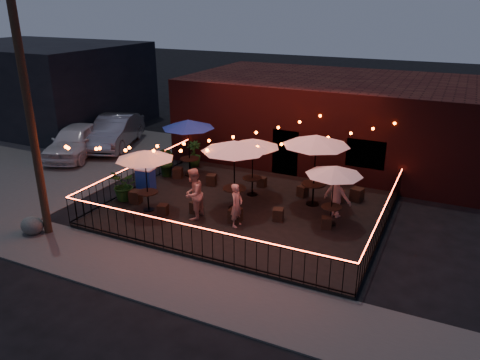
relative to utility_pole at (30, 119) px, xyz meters
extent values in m
plane|color=black|center=(5.40, 2.60, -4.00)|extent=(110.00, 110.00, 0.00)
cube|color=black|center=(5.40, 4.60, -3.92)|extent=(10.00, 8.00, 0.15)
cube|color=#474442|center=(5.40, -0.65, -3.98)|extent=(18.00, 2.50, 0.05)
cube|color=#474442|center=(-6.60, 6.60, -3.99)|extent=(11.00, 12.00, 0.02)
cube|color=black|center=(6.40, 12.60, -2.00)|extent=(14.00, 8.00, 4.00)
cube|color=black|center=(5.40, 8.72, -2.90)|extent=(1.20, 0.24, 2.20)
cube|color=black|center=(8.90, 8.72, -2.40)|extent=(1.60, 0.24, 1.20)
cube|color=black|center=(-12.60, 11.60, -1.50)|extent=(12.00, 9.00, 5.00)
cylinder|color=#362216|center=(0.00, 0.00, 0.00)|extent=(0.26, 0.26, 8.00)
cube|color=black|center=(5.40, 0.60, -3.77)|extent=(10.00, 0.04, 0.04)
cube|color=black|center=(5.40, 0.60, -2.85)|extent=(10.00, 0.04, 0.04)
cube|color=red|center=(5.40, 0.60, -2.82)|extent=(10.00, 0.03, 0.02)
cube|color=black|center=(0.40, 4.60, -3.77)|extent=(0.04, 8.00, 0.04)
cube|color=black|center=(0.40, 4.60, -2.85)|extent=(0.04, 8.00, 0.04)
cube|color=red|center=(0.40, 4.60, -2.82)|extent=(0.03, 8.00, 0.02)
cube|color=black|center=(10.40, 4.60, -3.77)|extent=(0.04, 8.00, 0.04)
cube|color=black|center=(10.40, 4.60, -2.85)|extent=(0.04, 8.00, 0.04)
cube|color=red|center=(10.40, 4.60, -2.82)|extent=(0.03, 8.00, 0.02)
cylinder|color=black|center=(2.17, 2.80, -3.84)|extent=(0.43, 0.43, 0.03)
cylinder|color=black|center=(2.17, 2.80, -3.49)|extent=(0.06, 0.06, 0.70)
cylinder|color=black|center=(2.17, 2.80, -3.14)|extent=(0.77, 0.77, 0.04)
cylinder|color=black|center=(2.17, 2.80, -2.69)|extent=(0.04, 0.04, 2.32)
cone|color=silver|center=(2.17, 2.80, -1.68)|extent=(2.37, 2.37, 0.34)
cylinder|color=black|center=(1.60, 6.71, -3.83)|extent=(0.46, 0.46, 0.03)
cylinder|color=black|center=(1.60, 6.71, -3.46)|extent=(0.06, 0.06, 0.76)
cylinder|color=black|center=(1.60, 6.71, -3.07)|extent=(0.84, 0.84, 0.04)
cylinder|color=black|center=(1.60, 6.71, -2.59)|extent=(0.05, 0.05, 2.52)
cone|color=navy|center=(1.60, 6.71, -1.49)|extent=(2.95, 2.95, 0.37)
cylinder|color=black|center=(5.00, 4.33, -3.83)|extent=(0.48, 0.48, 0.03)
cylinder|color=black|center=(5.00, 4.33, -3.44)|extent=(0.07, 0.07, 0.79)
cylinder|color=black|center=(5.00, 4.33, -3.04)|extent=(0.88, 0.88, 0.04)
cylinder|color=black|center=(5.00, 4.33, -2.53)|extent=(0.05, 0.05, 2.63)
cone|color=silver|center=(5.00, 4.33, -1.38)|extent=(3.06, 3.06, 0.38)
cylinder|color=black|center=(5.06, 5.83, -3.84)|extent=(0.43, 0.43, 0.03)
cylinder|color=black|center=(5.06, 5.83, -3.49)|extent=(0.06, 0.06, 0.70)
cylinder|color=black|center=(5.06, 5.83, -3.13)|extent=(0.77, 0.77, 0.04)
cylinder|color=black|center=(5.06, 5.83, -2.69)|extent=(0.04, 0.04, 2.32)
cone|color=silver|center=(5.06, 5.83, -1.67)|extent=(2.24, 2.24, 0.34)
cylinder|color=black|center=(8.63, 4.58, -3.84)|extent=(0.39, 0.39, 0.03)
cylinder|color=black|center=(8.63, 4.58, -3.52)|extent=(0.05, 0.05, 0.64)
cylinder|color=black|center=(8.63, 4.58, -3.19)|extent=(0.71, 0.71, 0.04)
cylinder|color=black|center=(8.63, 4.58, -2.78)|extent=(0.04, 0.04, 2.13)
cone|color=silver|center=(8.63, 4.58, -1.85)|extent=(2.22, 2.22, 0.31)
cylinder|color=black|center=(7.55, 5.96, -3.83)|extent=(0.50, 0.50, 0.03)
cylinder|color=black|center=(7.55, 5.96, -3.43)|extent=(0.07, 0.07, 0.82)
cylinder|color=black|center=(7.55, 5.96, -3.01)|extent=(0.91, 0.91, 0.05)
cylinder|color=black|center=(7.55, 5.96, -2.48)|extent=(0.05, 0.05, 2.74)
cone|color=silver|center=(7.55, 5.96, -1.28)|extent=(2.78, 2.78, 0.40)
cube|color=black|center=(1.31, 3.15, -3.60)|extent=(0.50, 0.50, 0.49)
cube|color=black|center=(2.91, 2.66, -3.65)|extent=(0.41, 0.41, 0.41)
cube|color=black|center=(1.30, 6.17, -3.62)|extent=(0.49, 0.49, 0.46)
cube|color=black|center=(3.06, 6.06, -3.62)|extent=(0.47, 0.47, 0.46)
cube|color=black|center=(3.91, 3.35, -3.63)|extent=(0.42, 0.42, 0.45)
cube|color=black|center=(5.55, 3.28, -3.60)|extent=(0.44, 0.44, 0.50)
cube|color=black|center=(5.06, 6.81, -3.65)|extent=(0.35, 0.35, 0.40)
cube|color=black|center=(6.95, 6.55, -3.64)|extent=(0.46, 0.46, 0.43)
cube|color=black|center=(6.86, 4.09, -3.63)|extent=(0.44, 0.44, 0.44)
cube|color=black|center=(8.58, 4.22, -3.65)|extent=(0.43, 0.43, 0.40)
cube|color=black|center=(8.42, 6.70, -3.64)|extent=(0.41, 0.41, 0.42)
cube|color=black|center=(9.00, 7.04, -3.59)|extent=(0.53, 0.53, 0.51)
imported|color=tan|center=(5.72, 3.05, -3.07)|extent=(0.39, 0.58, 1.56)
imported|color=#CEA98A|center=(4.07, 2.93, -2.91)|extent=(0.77, 0.96, 1.88)
imported|color=#CAAA8C|center=(8.63, 5.30, -2.99)|extent=(1.25, 0.95, 1.71)
imported|color=#133E12|center=(0.80, 3.16, -3.22)|extent=(1.42, 1.35, 1.25)
imported|color=#0D340D|center=(0.80, 6.11, -3.17)|extent=(0.89, 0.80, 1.35)
imported|color=#153B13|center=(1.13, 7.85, -3.25)|extent=(0.83, 0.83, 1.19)
cube|color=#1939AB|center=(0.90, 4.39, -3.40)|extent=(0.71, 0.52, 0.90)
cube|color=silver|center=(0.90, 4.39, -2.93)|extent=(0.76, 0.57, 0.06)
ellipsoid|color=#444540|center=(-0.41, -0.29, -3.67)|extent=(0.94, 0.83, 0.66)
imported|color=silver|center=(-5.36, 6.96, -3.19)|extent=(3.49, 5.12, 1.62)
imported|color=#A2A4AB|center=(-4.61, 9.12, -3.15)|extent=(3.45, 5.44, 1.69)
camera|label=1|loc=(12.16, -10.11, 3.47)|focal=35.00mm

